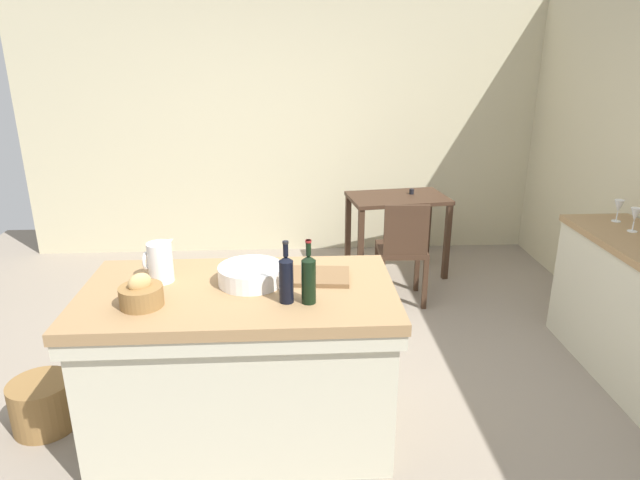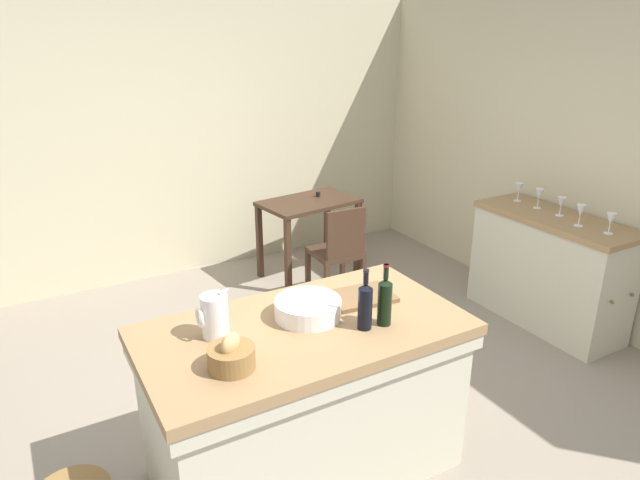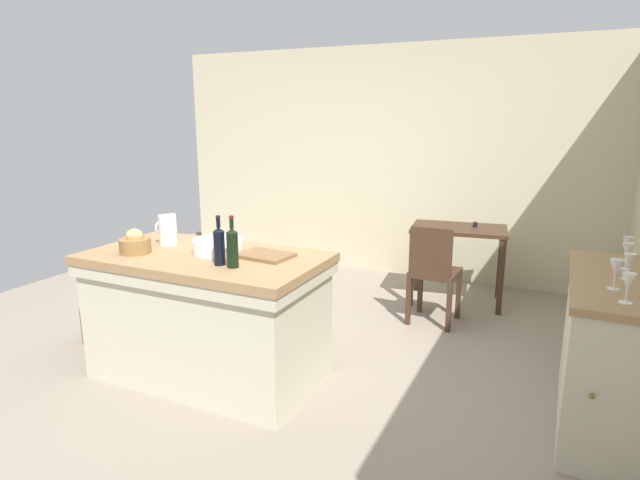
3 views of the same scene
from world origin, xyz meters
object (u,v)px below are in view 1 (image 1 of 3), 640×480
Objects in this scene: cutting_board at (317,276)px; wine_glass_right at (635,216)px; island_table at (242,358)px; bread_basket at (141,294)px; wine_glass_far_right at (619,207)px; wine_bottle_dark at (309,278)px; writing_desk at (397,209)px; wooden_chair at (403,249)px; wicker_hamper at (43,404)px; wine_bottle_amber at (286,278)px; wash_bowl at (251,275)px; side_cabinet at (633,308)px; pitcher at (160,262)px.

cutting_board is 2.13× the size of wine_glass_right.
island_table is 0.68m from bread_basket.
bread_basket is at bearing -159.40° from wine_glass_far_right.
wine_bottle_dark is (-0.06, -0.29, 0.12)m from cutting_board.
wooden_chair is at bearing -96.52° from writing_desk.
writing_desk is 2.70m from wine_bottle_dark.
cutting_board is 0.98× the size of wicker_hamper.
wooden_chair reaches higher than wicker_hamper.
wine_bottle_amber is 1.69m from wicker_hamper.
wash_bowl is 0.57m from bread_basket.
wash_bowl is 2.60m from wine_glass_right.
wine_glass_right is (2.32, 0.91, 0.00)m from wine_bottle_amber.
bread_basket is (-1.74, -2.49, 0.32)m from writing_desk.
side_cabinet is 8.27× the size of wine_glass_far_right.
pitcher is 0.81× the size of wine_bottle_amber.
wine_glass_right is at bearing 9.47° from wicker_hamper.
wooden_chair is 2.08m from wine_bottle_dark.
pitcher is 0.49m from wash_bowl.
wine_bottle_dark is at bearing -162.05° from side_cabinet.
wash_bowl is 1.64× the size of bread_basket.
side_cabinet is 3.74× the size of wash_bowl.
wine_glass_far_right reaches higher than cutting_board.
wine_bottle_amber is at bearing -154.00° from wine_glass_far_right.
pitcher is 3.12m from wine_glass_far_right.
wooden_chair is at bearing 53.50° from island_table.
bread_basket is 0.71m from wine_bottle_amber.
wine_glass_right reaches higher than bread_basket.
writing_desk is (-1.24, 1.80, 0.18)m from side_cabinet.
wine_bottle_amber is (-2.28, -0.69, 0.57)m from side_cabinet.
bread_basket is at bearing -22.31° from wicker_hamper.
wine_bottle_amber is 2.60m from wine_glass_far_right.
side_cabinet is at bearing 7.66° from pitcher.
side_cabinet is at bearing 11.60° from island_table.
cutting_board reaches higher than wooden_chair.
pitcher is 1.23× the size of bread_basket.
wine_bottle_amber is at bearing -112.65° from writing_desk.
pitcher is (-2.95, -0.40, 0.55)m from side_cabinet.
island_table is at bearing -119.10° from writing_desk.
cutting_board is 2.22× the size of wine_glass_far_right.
pitcher is at bearing -168.27° from wine_glass_right.
island_table is 10.47× the size of wine_glass_far_right.
wooden_chair is at bearing 64.95° from wine_bottle_dark.
cutting_board is at bearing -111.58° from writing_desk.
wine_bottle_dark is at bearing -152.64° from wine_glass_far_right.
wine_glass_right is at bearing 16.87° from bread_basket.
wicker_hamper is at bearing -170.53° from wine_glass_right.
wash_bowl is (0.48, -0.05, -0.06)m from pitcher.
wine_bottle_amber is at bearing 0.25° from bread_basket.
writing_desk is 2.79× the size of wash_bowl.
wine_bottle_dark is (0.81, -0.01, 0.07)m from bread_basket.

